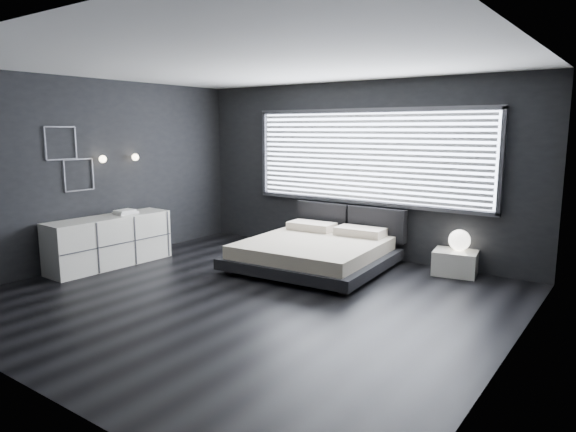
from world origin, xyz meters
The scene contains 12 objects.
room centered at (0.00, 0.00, 1.40)m, with size 6.04×6.00×2.80m.
window centered at (0.20, 2.70, 1.61)m, with size 4.14×0.09×1.52m.
headboard centered at (-0.06, 2.64, 0.57)m, with size 1.96×0.16×0.52m.
sconce_near centered at (-2.88, 0.05, 1.60)m, with size 0.18×0.11×0.11m.
sconce_far centered at (-2.88, 0.65, 1.60)m, with size 0.18×0.11×0.11m.
wall_art_upper centered at (-2.98, -0.55, 1.85)m, with size 0.01×0.48×0.48m.
wall_art_lower centered at (-2.98, -0.30, 1.38)m, with size 0.01×0.48×0.48m.
bed centered at (-0.06, 1.59, 0.25)m, with size 2.24×2.15×0.54m.
nightstand centered at (1.75, 2.50, 0.17)m, with size 0.59×0.49×0.34m, color white.
orb_lamp centered at (1.78, 2.54, 0.49)m, with size 0.30×0.30×0.30m, color white.
dresser centered at (-2.65, -0.07, 0.38)m, with size 0.60×1.91×0.76m.
book_stack centered at (-2.65, 0.23, 0.79)m, with size 0.26×0.33×0.07m.
Camera 1 is at (3.94, -4.65, 2.06)m, focal length 32.00 mm.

